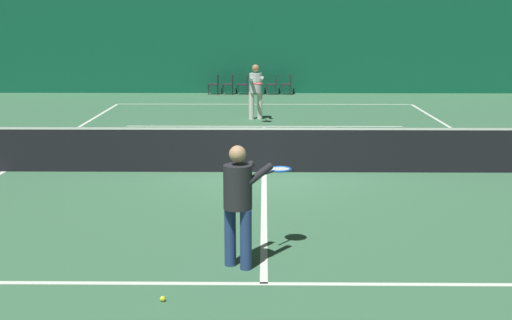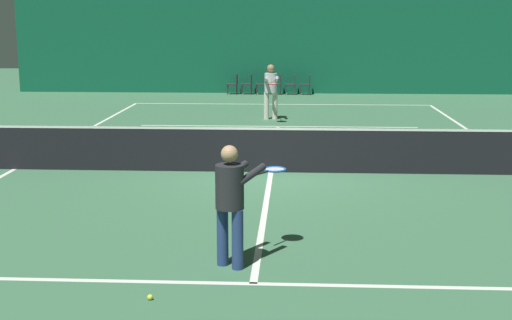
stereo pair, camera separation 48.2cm
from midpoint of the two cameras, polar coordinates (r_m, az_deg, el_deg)
name	(u,v)px [view 2 (the right image)]	position (r m, az deg, el deg)	size (l,w,h in m)	color
ground_plane	(271,172)	(14.98, 2.12, -0.99)	(60.00, 60.00, 0.00)	#386647
backdrop_curtain	(284,43)	(30.56, 2.69, 9.34)	(23.00, 0.12, 4.26)	#0F5138
court_line_baseline_far	(282,104)	(26.72, 2.58, 4.48)	(11.00, 0.10, 0.00)	silver
court_line_service_far	(278,126)	(21.27, 2.43, 2.70)	(8.25, 0.10, 0.00)	silver
court_line_service_near	(253,284)	(8.83, 1.37, -9.88)	(8.25, 0.10, 0.00)	silver
court_line_sideline_left	(15,169)	(16.04, -17.94, -0.70)	(0.10, 23.80, 0.00)	silver
court_line_centre	(271,172)	(14.98, 2.12, -0.98)	(0.10, 12.80, 0.00)	silver
tennis_net	(271,148)	(14.88, 2.14, 0.94)	(12.00, 0.10, 1.07)	black
player_near	(232,196)	(9.16, -0.43, -2.93)	(1.04, 1.29, 1.61)	navy
player_far	(271,88)	(22.63, 1.81, 5.81)	(0.49, 1.41, 1.74)	beige
courtside_chair_0	(234,83)	(30.20, -1.32, 6.20)	(0.44, 0.44, 0.84)	#2D2D2D
courtside_chair_1	(248,83)	(30.16, -0.15, 6.20)	(0.44, 0.44, 0.84)	#2D2D2D
courtside_chair_2	(263,83)	(30.13, 1.02, 6.19)	(0.44, 0.44, 0.84)	#2D2D2D
courtside_chair_3	(277,83)	(30.11, 2.19, 6.18)	(0.44, 0.44, 0.84)	#2D2D2D
courtside_chair_4	(292,83)	(30.11, 3.37, 6.17)	(0.44, 0.44, 0.84)	#2D2D2D
courtside_chair_5	(307,83)	(30.12, 4.54, 6.16)	(0.44, 0.44, 0.84)	#2D2D2D
tennis_ball	(150,297)	(8.41, -6.82, -10.86)	(0.07, 0.07, 0.07)	#D1DB33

